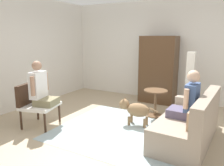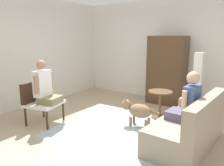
{
  "view_description": "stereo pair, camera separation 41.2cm",
  "coord_description": "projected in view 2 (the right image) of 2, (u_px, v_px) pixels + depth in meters",
  "views": [
    {
      "loc": [
        1.89,
        -3.66,
        1.8
      ],
      "look_at": [
        -0.1,
        -0.15,
        0.97
      ],
      "focal_mm": 35.7,
      "sensor_mm": 36.0,
      "label": 1
    },
    {
      "loc": [
        2.23,
        -3.44,
        1.8
      ],
      "look_at": [
        -0.1,
        -0.15,
        0.97
      ],
      "focal_mm": 35.7,
      "sensor_mm": 36.0,
      "label": 2
    }
  ],
  "objects": [
    {
      "name": "left_wall",
      "position": [
        37.0,
        52.0,
        5.98
      ],
      "size": [
        0.12,
        5.85,
        2.83
      ],
      "primitive_type": "cube",
      "color": "silver",
      "rests_on": "ground"
    },
    {
      "name": "area_rug",
      "position": [
        128.0,
        132.0,
        4.3
      ],
      "size": [
        2.68,
        2.31,
        0.01
      ],
      "primitive_type": "cube",
      "color": "#9EB2B7",
      "rests_on": "ground"
    },
    {
      "name": "couch",
      "position": [
        189.0,
        128.0,
        3.72
      ],
      "size": [
        0.89,
        1.75,
        0.89
      ],
      "color": "gray",
      "rests_on": "ground"
    },
    {
      "name": "armoire_cabinet",
      "position": [
        167.0,
        70.0,
        6.01
      ],
      "size": [
        0.96,
        0.56,
        1.83
      ],
      "primitive_type": "cube",
      "color": "#4C331E",
      "rests_on": "ground"
    },
    {
      "name": "round_end_table",
      "position": [
        160.0,
        101.0,
        4.98
      ],
      "size": [
        0.53,
        0.53,
        0.62
      ],
      "color": "brown",
      "rests_on": "ground"
    },
    {
      "name": "column_lamp",
      "position": [
        197.0,
        85.0,
        5.08
      ],
      "size": [
        0.2,
        0.2,
        1.46
      ],
      "color": "#4C4742",
      "rests_on": "ground"
    },
    {
      "name": "armchair",
      "position": [
        39.0,
        99.0,
        4.71
      ],
      "size": [
        0.78,
        0.81,
        0.88
      ],
      "color": "#382316",
      "rests_on": "ground"
    },
    {
      "name": "dog",
      "position": [
        137.0,
        110.0,
        4.55
      ],
      "size": [
        0.82,
        0.33,
        0.55
      ],
      "color": "olive",
      "rests_on": "ground"
    },
    {
      "name": "person_on_couch",
      "position": [
        188.0,
        102.0,
        3.64
      ],
      "size": [
        0.5,
        0.54,
        0.83
      ],
      "color": "#595069"
    },
    {
      "name": "ground_plane",
      "position": [
        120.0,
        130.0,
        4.38
      ],
      "size": [
        6.82,
        6.82,
        0.0
      ],
      "primitive_type": "plane",
      "color": "tan"
    },
    {
      "name": "back_wall",
      "position": [
        173.0,
        51.0,
        6.24
      ],
      "size": [
        6.28,
        0.12,
        2.83
      ],
      "primitive_type": "cube",
      "color": "silver",
      "rests_on": "ground"
    },
    {
      "name": "person_on_armchair",
      "position": [
        45.0,
        86.0,
        4.6
      ],
      "size": [
        0.54,
        0.55,
        0.89
      ],
      "color": "#7D7553"
    }
  ]
}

